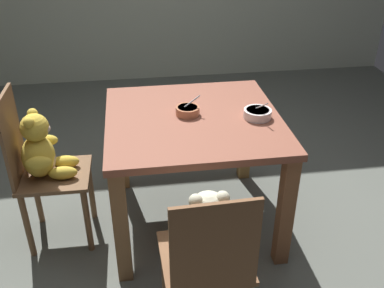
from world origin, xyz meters
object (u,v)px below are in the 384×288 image
(teddy_chair_near_front, at_px, (207,245))
(porridge_bowl_white_near_right, at_px, (258,113))
(teddy_chair_near_left, at_px, (41,157))
(dining_table, at_px, (193,137))
(porridge_bowl_terracotta_center, at_px, (188,111))

(teddy_chair_near_front, height_order, porridge_bowl_white_near_right, teddy_chair_near_front)
(teddy_chair_near_left, xyz_separation_m, teddy_chair_near_front, (0.80, -0.82, -0.01))
(teddy_chair_near_left, distance_m, teddy_chair_near_front, 1.14)
(dining_table, xyz_separation_m, teddy_chair_near_left, (-0.86, -0.04, -0.04))
(teddy_chair_near_left, bearing_deg, porridge_bowl_terracotta_center, 5.71)
(dining_table, bearing_deg, teddy_chair_near_left, -177.51)
(porridge_bowl_white_near_right, distance_m, porridge_bowl_terracotta_center, 0.40)
(teddy_chair_near_left, relative_size, porridge_bowl_terracotta_center, 6.47)
(dining_table, xyz_separation_m, teddy_chair_near_front, (-0.07, -0.85, -0.04))
(dining_table, bearing_deg, teddy_chair_near_front, -94.44)
(teddy_chair_near_front, relative_size, porridge_bowl_white_near_right, 5.36)
(dining_table, height_order, teddy_chair_near_front, teddy_chair_near_front)
(porridge_bowl_white_near_right, height_order, porridge_bowl_terracotta_center, porridge_bowl_white_near_right)
(dining_table, relative_size, teddy_chair_near_front, 1.12)
(dining_table, distance_m, teddy_chair_near_front, 0.86)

